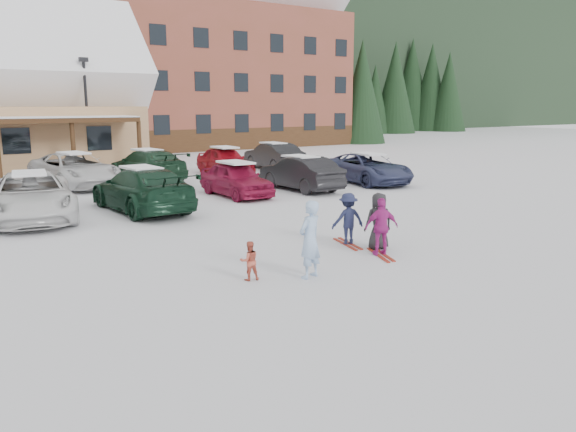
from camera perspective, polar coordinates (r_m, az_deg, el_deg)
ground at (r=13.10m, az=1.37°, el=-5.14°), size 160.00×160.00×0.00m
alpine_hotel at (r=53.06m, az=-10.41°, el=16.38°), size 31.48×14.01×21.48m
lamp_post at (r=34.77m, az=-19.78°, el=10.37°), size 0.50×0.25×6.34m
conifer_1 at (r=56.41m, az=7.53°, el=13.73°), size 4.84×4.84×11.22m
conifer_3 at (r=55.86m, az=-20.82°, el=11.96°), size 3.96×3.96×9.18m
conifer_4 at (r=69.83m, az=2.22°, el=13.55°), size 5.06×5.06×11.73m
adult_skier at (r=12.06m, az=2.23°, el=-2.39°), size 0.72×0.58×1.71m
toddler_red at (r=12.02m, az=-3.95°, el=-4.56°), size 0.48×0.41×0.86m
child_navy at (r=15.07m, az=6.11°, el=-0.30°), size 1.00×0.73×1.40m
skis_child_navy at (r=15.22m, az=6.06°, el=-2.82°), size 0.54×1.41×0.03m
child_magenta at (r=14.09m, az=9.48°, el=-1.09°), size 0.92×0.64×1.45m
skis_child_magenta at (r=14.25m, az=9.39°, el=-3.88°), size 0.70×1.38×0.03m
bystander_dark at (r=14.69m, az=9.18°, el=-0.51°), size 0.84×0.70×1.48m
parked_car_2 at (r=20.04m, az=-24.64°, el=1.82°), size 3.39×5.89×1.55m
parked_car_3 at (r=20.38m, az=-14.60°, el=2.63°), size 2.44×5.45×1.55m
parked_car_4 at (r=23.16m, az=-5.32°, el=3.75°), size 1.66×4.11×1.40m
parked_car_5 at (r=24.76m, az=1.27°, el=4.37°), size 1.63×4.53×1.49m
parked_car_6 at (r=27.23m, az=8.10°, el=4.81°), size 2.96×5.34×1.42m
parked_car_10 at (r=27.41m, az=-20.85°, el=4.39°), size 3.40×5.96×1.57m
parked_car_11 at (r=28.66m, az=-14.08°, el=5.03°), size 2.68×5.50×1.54m
parked_car_12 at (r=30.20m, az=-6.42°, el=5.56°), size 1.95×4.47×1.50m
parked_car_13 at (r=32.85m, az=-1.50°, el=6.10°), size 1.85×4.72×1.53m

